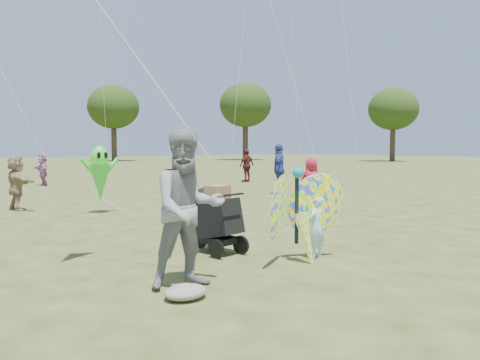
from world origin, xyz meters
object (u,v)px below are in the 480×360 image
object	(u,v)px
crowd_d	(16,183)
crowd_j	(43,170)
crowd_h	(247,165)
crowd_c	(279,169)
butterfly_kite	(301,217)
jogging_stroller	(214,215)
child_girl	(316,227)
alien_kite	(100,176)
adult_man	(188,208)
crowd_a	(312,183)

from	to	relation	value
crowd_d	crowd_j	bearing A→B (deg)	-27.88
crowd_h	crowd_c	bearing A→B (deg)	52.39
crowd_c	butterfly_kite	size ratio (longest dim) A/B	1.05
crowd_j	jogging_stroller	bearing A→B (deg)	-7.97
child_girl	crowd_j	size ratio (longest dim) A/B	0.68
child_girl	crowd_c	bearing A→B (deg)	-143.57
alien_kite	adult_man	bearing A→B (deg)	-103.04
child_girl	crowd_j	distance (m)	16.85
adult_man	alien_kite	distance (m)	6.99
crowd_a	alien_kite	xyz separation A→B (m)	(-4.89, 2.76, 0.26)
jogging_stroller	crowd_j	bearing A→B (deg)	72.67
crowd_h	crowd_j	world-z (taller)	crowd_h
adult_man	butterfly_kite	xyz separation A→B (m)	(1.93, 0.01, -0.28)
crowd_c	alien_kite	xyz separation A→B (m)	(-6.97, -0.80, 0.06)
crowd_d	alien_kite	size ratio (longest dim) A/B	0.85
crowd_a	crowd_j	distance (m)	13.33
crowd_a	crowd_h	world-z (taller)	crowd_h
crowd_h	alien_kite	world-z (taller)	alien_kite
jogging_stroller	crowd_c	bearing A→B (deg)	29.39
adult_man	crowd_j	xyz separation A→B (m)	(2.91, 16.89, -0.25)
child_girl	crowd_h	xyz separation A→B (m)	(9.05, 12.90, 0.33)
crowd_d	jogging_stroller	xyz separation A→B (m)	(1.30, -7.42, -0.13)
child_girl	butterfly_kite	bearing A→B (deg)	-6.35
adult_man	crowd_d	size ratio (longest dim) A/B	1.29
crowd_c	crowd_j	size ratio (longest dim) A/B	1.28
crowd_c	butterfly_kite	bearing A→B (deg)	10.76
crowd_h	jogging_stroller	size ratio (longest dim) A/B	1.48
crowd_j	alien_kite	distance (m)	10.18
adult_man	crowd_d	distance (m)	8.78
butterfly_kite	crowd_a	bearing A→B (deg)	41.72
crowd_j	butterfly_kite	size ratio (longest dim) A/B	0.82
crowd_c	crowd_j	world-z (taller)	crowd_c
crowd_j	crowd_c	bearing A→B (deg)	29.12
jogging_stroller	butterfly_kite	xyz separation A→B (m)	(0.61, -1.34, 0.07)
adult_man	crowd_j	bearing A→B (deg)	92.68
child_girl	crowd_j	xyz separation A→B (m)	(0.59, 16.84, 0.23)
crowd_d	alien_kite	bearing A→B (deg)	-150.03
adult_man	alien_kite	bearing A→B (deg)	89.40
crowd_j	crowd_a	bearing A→B (deg)	13.32
crowd_d	alien_kite	world-z (taller)	alien_kite
crowd_a	crowd_j	size ratio (longest dim) A/B	1.00
child_girl	crowd_j	bearing A→B (deg)	-106.04
child_girl	jogging_stroller	xyz separation A→B (m)	(-1.00, 1.29, 0.13)
crowd_j	adult_man	bearing A→B (deg)	-11.92
jogging_stroller	butterfly_kite	distance (m)	1.48
jogging_stroller	alien_kite	bearing A→B (deg)	75.83
crowd_c	crowd_h	distance (m)	6.05
crowd_a	alien_kite	size ratio (longest dim) A/B	0.82
child_girl	crowd_c	distance (m)	9.80
child_girl	crowd_c	world-z (taller)	crowd_c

